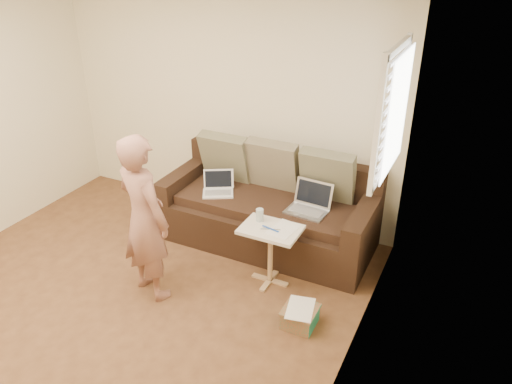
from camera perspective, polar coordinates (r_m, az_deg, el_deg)
floor at (r=4.59m, az=-17.42°, el=-13.99°), size 4.50×4.50×0.00m
wall_back at (r=5.54m, az=-3.63°, el=10.12°), size 4.00×0.00×4.00m
wall_right at (r=2.93m, az=9.17°, el=-7.03°), size 0.00×4.50×4.50m
window_blinds at (r=4.10m, az=15.43°, el=8.79°), size 0.12×0.88×1.08m
sofa at (r=5.18m, az=1.34°, el=-1.67°), size 2.20×0.95×0.85m
pillow_left at (r=5.43m, az=-3.50°, el=3.98°), size 0.55×0.29×0.57m
pillow_mid at (r=5.23m, az=1.99°, el=3.09°), size 0.55×0.27×0.57m
pillow_right at (r=5.04m, az=8.22°, el=1.83°), size 0.55×0.28×0.57m
laptop_silver at (r=4.90m, az=5.78°, el=-2.34°), size 0.41×0.31×0.26m
laptop_white at (r=5.23m, az=-4.37°, el=-0.24°), size 0.39×0.35×0.23m
person at (r=4.39m, az=-12.69°, el=-2.96°), size 0.65×0.53×1.55m
side_table at (r=4.65m, az=1.65°, el=-7.26°), size 0.54×0.38×0.59m
drinking_glass at (r=4.57m, az=0.43°, el=-2.66°), size 0.07×0.07×0.12m
scissors at (r=4.46m, az=1.68°, el=-4.26°), size 0.20×0.15×0.02m
paper_on_table at (r=4.48m, az=3.19°, el=-4.26°), size 0.25×0.33×0.00m
striped_box at (r=4.32m, az=5.06°, el=-14.03°), size 0.28×0.28×0.18m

